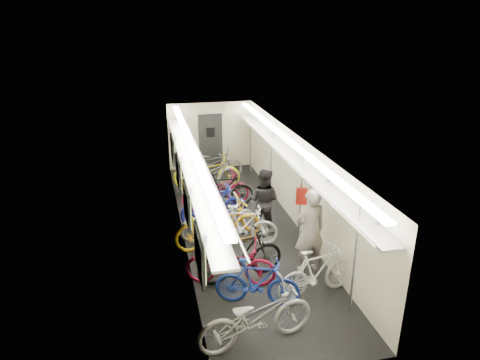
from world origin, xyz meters
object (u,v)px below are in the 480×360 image
bicycle_1 (257,282)px  passenger_mid (264,201)px  passenger_near (310,231)px  bicycle_0 (256,317)px  backpack (302,196)px

bicycle_1 → passenger_mid: 3.08m
passenger_near → passenger_mid: passenger_near is taller
passenger_near → passenger_mid: bearing=-84.8°
bicycle_0 → passenger_mid: 4.12m
bicycle_0 → passenger_mid: bearing=-26.9°
bicycle_1 → backpack: size_ratio=4.32×
bicycle_1 → backpack: backpack is taller
bicycle_0 → backpack: (1.87, 3.04, 0.74)m
bicycle_0 → passenger_near: bearing=-50.5°
passenger_near → backpack: bearing=-108.4°
bicycle_0 → passenger_mid: (1.21, 3.93, 0.30)m
bicycle_0 → bicycle_1: 1.06m
bicycle_1 → passenger_near: size_ratio=0.86×
bicycle_0 → passenger_near: 2.59m
bicycle_1 → passenger_near: passenger_near is taller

